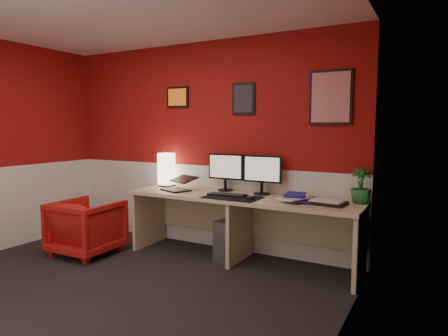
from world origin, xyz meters
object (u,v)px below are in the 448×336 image
(desk, at_px, (240,229))
(potted_plant, at_px, (361,186))
(zen_tray, at_px, (327,203))
(pc_tower, at_px, (231,238))
(monitor_right, at_px, (262,169))
(laptop, at_px, (176,181))
(armchair, at_px, (87,227))
(shoji_lamp, at_px, (166,170))
(monitor_left, at_px, (225,166))

(desk, xyz_separation_m, potted_plant, (1.22, 0.21, 0.54))
(zen_tray, relative_size, potted_plant, 0.99)
(pc_tower, bearing_deg, monitor_right, 31.83)
(desk, relative_size, monitor_right, 4.48)
(laptop, distance_m, zen_tray, 1.77)
(laptop, xyz_separation_m, armchair, (-0.85, -0.58, -0.52))
(monitor_right, relative_size, pc_tower, 1.29)
(shoji_lamp, relative_size, monitor_right, 0.69)
(shoji_lamp, xyz_separation_m, armchair, (-0.54, -0.82, -0.61))
(desk, relative_size, zen_tray, 7.43)
(zen_tray, distance_m, armchair, 2.73)
(shoji_lamp, bearing_deg, pc_tower, -7.79)
(monitor_left, bearing_deg, monitor_right, -3.93)
(laptop, relative_size, pc_tower, 0.73)
(monitor_right, height_order, potted_plant, monitor_right)
(desk, distance_m, potted_plant, 1.35)
(zen_tray, bearing_deg, monitor_left, 169.41)
(desk, height_order, potted_plant, potted_plant)
(monitor_left, height_order, potted_plant, monitor_left)
(laptop, height_order, pc_tower, laptop)
(shoji_lamp, xyz_separation_m, pc_tower, (1.00, -0.14, -0.70))
(monitor_left, bearing_deg, shoji_lamp, -176.90)
(desk, bearing_deg, shoji_lamp, 170.76)
(monitor_right, distance_m, armchair, 2.14)
(desk, bearing_deg, monitor_left, 143.62)
(laptop, distance_m, monitor_left, 0.61)
(desk, distance_m, pc_tower, 0.20)
(desk, height_order, monitor_right, monitor_right)
(shoji_lamp, bearing_deg, armchair, -123.59)
(armchair, bearing_deg, monitor_right, -157.44)
(shoji_lamp, bearing_deg, monitor_right, 0.51)
(shoji_lamp, distance_m, zen_tray, 2.09)
(monitor_left, distance_m, pc_tower, 0.83)
(laptop, relative_size, zen_tray, 0.94)
(monitor_left, xyz_separation_m, pc_tower, (0.18, -0.18, -0.80))
(shoji_lamp, relative_size, laptop, 1.21)
(armchair, bearing_deg, zen_tray, -168.17)
(desk, relative_size, shoji_lamp, 6.50)
(laptop, bearing_deg, monitor_right, 34.95)
(shoji_lamp, xyz_separation_m, potted_plant, (2.35, 0.02, -0.02))
(desk, xyz_separation_m, pc_tower, (-0.13, 0.05, -0.14))
(monitor_left, relative_size, pc_tower, 1.29)
(zen_tray, bearing_deg, pc_tower, 177.18)
(shoji_lamp, height_order, laptop, shoji_lamp)
(laptop, xyz_separation_m, pc_tower, (0.69, 0.10, -0.61))
(zen_tray, relative_size, pc_tower, 0.78)
(laptop, bearing_deg, monitor_left, 49.60)
(monitor_right, bearing_deg, monitor_left, 176.07)
(shoji_lamp, relative_size, monitor_left, 0.69)
(shoji_lamp, bearing_deg, monitor_left, 3.10)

